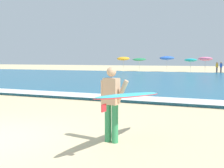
# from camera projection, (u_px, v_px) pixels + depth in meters

# --- Properties ---
(sea) EXTENTS (120.00, 28.00, 0.14)m
(sea) POSITION_uv_depth(u_px,v_px,m) (162.00, 79.00, 25.20)
(sea) COLOR #1E6084
(sea) RESTS_ON ground
(surf_foam) EXTENTS (120.00, 1.51, 0.01)m
(surf_foam) POSITION_uv_depth(u_px,v_px,m) (105.00, 96.00, 12.83)
(surf_foam) COLOR white
(surf_foam) RESTS_ON sea
(surfer_with_board) EXTENTS (1.19, 2.87, 1.73)m
(surfer_with_board) POSITION_uv_depth(u_px,v_px,m) (122.00, 98.00, 5.93)
(surfer_with_board) COLOR #338E56
(surfer_with_board) RESTS_ON ground
(beach_umbrella_0) EXTENTS (2.10, 2.13, 2.44)m
(beach_umbrella_0) POSITION_uv_depth(u_px,v_px,m) (123.00, 59.00, 44.42)
(beach_umbrella_0) COLOR beige
(beach_umbrella_0) RESTS_ON ground
(beach_umbrella_1) EXTENTS (2.20, 2.23, 2.22)m
(beach_umbrella_1) POSITION_uv_depth(u_px,v_px,m) (139.00, 59.00, 43.56)
(beach_umbrella_1) COLOR beige
(beach_umbrella_1) RESTS_ON ground
(beach_umbrella_2) EXTENTS (2.28, 2.29, 2.46)m
(beach_umbrella_2) POSITION_uv_depth(u_px,v_px,m) (167.00, 58.00, 41.30)
(beach_umbrella_2) COLOR beige
(beach_umbrella_2) RESTS_ON ground
(beach_umbrella_3) EXTENTS (1.88, 1.91, 2.14)m
(beach_umbrella_3) POSITION_uv_depth(u_px,v_px,m) (191.00, 60.00, 40.33)
(beach_umbrella_3) COLOR beige
(beach_umbrella_3) RESTS_ON ground
(beach_umbrella_4) EXTENTS (1.99, 2.03, 2.37)m
(beach_umbrella_4) POSITION_uv_depth(u_px,v_px,m) (205.00, 59.00, 38.31)
(beach_umbrella_4) COLOR beige
(beach_umbrella_4) RESTS_ON ground
(beachgoer_near_row_left) EXTENTS (0.32, 0.20, 1.58)m
(beachgoer_near_row_left) POSITION_uv_depth(u_px,v_px,m) (221.00, 67.00, 36.46)
(beachgoer_near_row_left) COLOR #383842
(beachgoer_near_row_left) RESTS_ON ground
(beachgoer_near_row_right) EXTENTS (0.32, 0.20, 1.58)m
(beachgoer_near_row_right) POSITION_uv_depth(u_px,v_px,m) (217.00, 67.00, 36.96)
(beachgoer_near_row_right) COLOR #383842
(beachgoer_near_row_right) RESTS_ON ground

